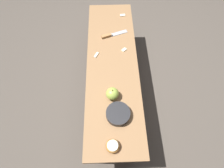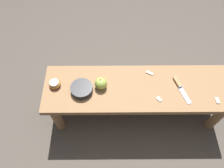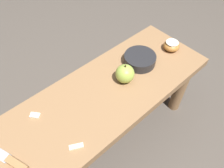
% 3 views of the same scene
% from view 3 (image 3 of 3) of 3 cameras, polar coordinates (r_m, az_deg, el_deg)
% --- Properties ---
extents(ground_plane, '(8.00, 8.00, 0.00)m').
position_cam_3_polar(ground_plane, '(1.24, -6.91, -17.57)').
color(ground_plane, '#4C443D').
extents(wooden_bench, '(1.31, 0.37, 0.41)m').
position_cam_3_polar(wooden_bench, '(0.94, -8.87, -9.60)').
color(wooden_bench, olive).
rests_on(wooden_bench, ground_plane).
extents(knife, '(0.10, 0.22, 0.02)m').
position_cam_3_polar(knife, '(0.85, -25.25, -17.47)').
color(knife, '#9EA0A5').
rests_on(knife, wooden_bench).
extents(apple_whole, '(0.08, 0.08, 0.09)m').
position_cam_3_polar(apple_whole, '(0.94, 3.40, 2.70)').
color(apple_whole, '#9EB747').
rests_on(apple_whole, wooden_bench).
extents(apple_cut, '(0.08, 0.08, 0.05)m').
position_cam_3_polar(apple_cut, '(1.14, 15.28, 9.64)').
color(apple_cut, '#B27233').
rests_on(apple_cut, wooden_bench).
extents(apple_slice_center, '(0.05, 0.04, 0.01)m').
position_cam_3_polar(apple_slice_center, '(0.81, -9.31, -15.80)').
color(apple_slice_center, silver).
rests_on(apple_slice_center, wooden_bench).
extents(apple_slice_near_bowl, '(0.04, 0.04, 0.01)m').
position_cam_3_polar(apple_slice_near_bowl, '(0.91, -19.48, -7.71)').
color(apple_slice_near_bowl, silver).
rests_on(apple_slice_near_bowl, wooden_bench).
extents(bowl, '(0.15, 0.15, 0.05)m').
position_cam_3_polar(bowl, '(1.04, 7.28, 6.42)').
color(bowl, '#232326').
rests_on(bowl, wooden_bench).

